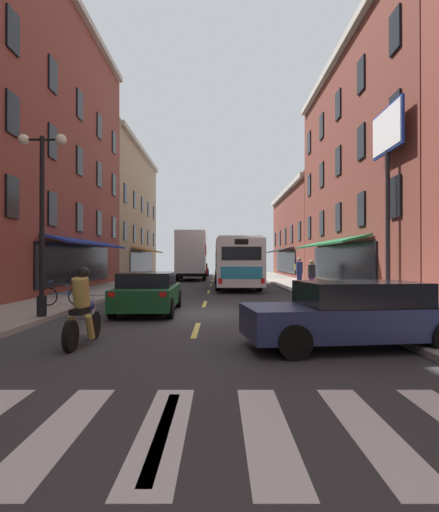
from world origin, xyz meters
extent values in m
cube|color=#333335|center=(0.00, 0.00, -0.05)|extent=(34.80, 80.00, 0.10)
cube|color=#DBCC4C|center=(0.00, -10.00, 0.00)|extent=(0.14, 2.40, 0.01)
cube|color=#DBCC4C|center=(0.00, -3.50, 0.00)|extent=(0.14, 2.40, 0.01)
cube|color=#DBCC4C|center=(0.00, 3.00, 0.00)|extent=(0.14, 2.40, 0.01)
cube|color=#DBCC4C|center=(0.00, 9.50, 0.00)|extent=(0.14, 2.40, 0.01)
cube|color=#DBCC4C|center=(0.00, 16.00, 0.00)|extent=(0.14, 2.40, 0.01)
cube|color=#DBCC4C|center=(0.00, 22.50, 0.00)|extent=(0.14, 2.40, 0.01)
cube|color=#DBCC4C|center=(0.00, 29.00, 0.00)|extent=(0.14, 2.40, 0.01)
cube|color=#DBCC4C|center=(0.00, 35.50, 0.00)|extent=(0.14, 2.40, 0.01)
cube|color=silver|center=(-1.10, -10.00, 0.00)|extent=(0.50, 2.80, 0.01)
cube|color=silver|center=(0.00, -10.00, 0.00)|extent=(0.50, 2.80, 0.01)
cube|color=silver|center=(1.10, -10.00, 0.00)|extent=(0.50, 2.80, 0.01)
cube|color=silver|center=(2.20, -10.00, 0.00)|extent=(0.50, 2.80, 0.01)
cube|color=gray|center=(-5.90, 0.00, 0.07)|extent=(3.00, 80.00, 0.14)
cube|color=gray|center=(5.90, 0.00, 0.07)|extent=(3.00, 80.00, 0.14)
cube|color=brown|center=(-11.40, 10.00, 8.20)|extent=(8.00, 19.90, 16.39)
cube|color=#B2AD9E|center=(-7.30, 10.00, 16.04)|extent=(0.44, 19.40, 0.40)
cube|color=black|center=(-7.36, 10.00, 1.55)|extent=(0.10, 12.00, 2.10)
cube|color=navy|center=(-6.65, 10.00, 2.75)|extent=(1.38, 11.20, 0.44)
cube|color=black|center=(-7.36, 2.00, 4.20)|extent=(0.10, 1.00, 1.60)
cube|color=black|center=(-7.36, 6.00, 4.20)|extent=(0.10, 1.00, 1.60)
cube|color=black|center=(-7.36, 10.00, 4.20)|extent=(0.10, 1.00, 1.60)
cube|color=black|center=(-7.36, 14.00, 4.20)|extent=(0.10, 1.00, 1.60)
cube|color=black|center=(-7.36, 18.00, 4.20)|extent=(0.10, 1.00, 1.60)
cube|color=black|center=(-7.36, 2.00, 7.40)|extent=(0.10, 1.00, 1.60)
cube|color=black|center=(-7.36, 6.00, 7.40)|extent=(0.10, 1.00, 1.60)
cube|color=black|center=(-7.36, 10.00, 7.40)|extent=(0.10, 1.00, 1.60)
cube|color=black|center=(-7.36, 14.00, 7.40)|extent=(0.10, 1.00, 1.60)
cube|color=black|center=(-7.36, 18.00, 7.40)|extent=(0.10, 1.00, 1.60)
cube|color=black|center=(-7.36, 2.00, 10.60)|extent=(0.10, 1.00, 1.60)
cube|color=black|center=(-7.36, 6.00, 10.60)|extent=(0.10, 1.00, 1.60)
cube|color=black|center=(-7.36, 10.00, 10.60)|extent=(0.10, 1.00, 1.60)
cube|color=black|center=(-7.36, 14.00, 10.60)|extent=(0.10, 1.00, 1.60)
cube|color=black|center=(-7.36, 18.00, 10.60)|extent=(0.10, 1.00, 1.60)
cube|color=#9E8466|center=(-11.40, 30.00, 6.61)|extent=(8.00, 19.90, 13.23)
cube|color=#B2AD9E|center=(-7.30, 30.00, 12.88)|extent=(0.44, 19.40, 0.40)
cube|color=black|center=(-7.36, 30.00, 1.55)|extent=(0.10, 12.00, 2.10)
cube|color=brown|center=(-6.65, 30.00, 2.75)|extent=(1.38, 11.20, 0.44)
cube|color=black|center=(-7.36, 22.00, 4.20)|extent=(0.10, 1.00, 1.60)
cube|color=black|center=(-7.36, 26.00, 4.20)|extent=(0.10, 1.00, 1.60)
cube|color=black|center=(-7.36, 30.00, 4.20)|extent=(0.10, 1.00, 1.60)
cube|color=black|center=(-7.36, 34.00, 4.20)|extent=(0.10, 1.00, 1.60)
cube|color=black|center=(-7.36, 38.00, 4.20)|extent=(0.10, 1.00, 1.60)
cube|color=black|center=(-7.36, 22.00, 7.40)|extent=(0.10, 1.00, 1.60)
cube|color=black|center=(-7.36, 26.00, 7.40)|extent=(0.10, 1.00, 1.60)
cube|color=black|center=(-7.36, 30.00, 7.40)|extent=(0.10, 1.00, 1.60)
cube|color=black|center=(-7.36, 34.00, 7.40)|extent=(0.10, 1.00, 1.60)
cube|color=black|center=(-7.36, 38.00, 7.40)|extent=(0.10, 1.00, 1.60)
cube|color=brown|center=(11.40, 10.00, 6.89)|extent=(8.00, 19.90, 13.78)
cube|color=#B2AD9E|center=(7.30, 10.00, 13.43)|extent=(0.44, 19.40, 0.40)
cube|color=black|center=(7.36, 10.00, 1.55)|extent=(0.10, 12.00, 2.10)
cube|color=#1E6638|center=(6.65, 10.00, 2.75)|extent=(1.38, 11.20, 0.44)
cube|color=black|center=(7.36, 2.00, 4.20)|extent=(0.10, 1.00, 1.60)
cube|color=black|center=(7.36, 6.00, 4.20)|extent=(0.10, 1.00, 1.60)
cube|color=black|center=(7.36, 10.00, 4.20)|extent=(0.10, 1.00, 1.60)
cube|color=black|center=(7.36, 14.00, 4.20)|extent=(0.10, 1.00, 1.60)
cube|color=black|center=(7.36, 18.00, 4.20)|extent=(0.10, 1.00, 1.60)
cube|color=black|center=(7.36, 2.00, 7.40)|extent=(0.10, 1.00, 1.60)
cube|color=black|center=(7.36, 6.00, 7.40)|extent=(0.10, 1.00, 1.60)
cube|color=black|center=(7.36, 10.00, 7.40)|extent=(0.10, 1.00, 1.60)
cube|color=black|center=(7.36, 14.00, 7.40)|extent=(0.10, 1.00, 1.60)
cube|color=black|center=(7.36, 18.00, 7.40)|extent=(0.10, 1.00, 1.60)
cube|color=black|center=(7.36, 2.00, 10.60)|extent=(0.10, 1.00, 1.60)
cube|color=black|center=(7.36, 6.00, 10.60)|extent=(0.10, 1.00, 1.60)
cube|color=black|center=(7.36, 10.00, 10.60)|extent=(0.10, 1.00, 1.60)
cube|color=black|center=(7.36, 14.00, 10.60)|extent=(0.10, 1.00, 1.60)
cube|color=black|center=(7.36, 18.00, 10.60)|extent=(0.10, 1.00, 1.60)
cube|color=brown|center=(11.40, 30.00, 4.50)|extent=(8.00, 19.90, 9.00)
cube|color=#B2AD9E|center=(7.30, 30.00, 8.65)|extent=(0.44, 19.40, 0.40)
cube|color=black|center=(7.36, 30.00, 1.55)|extent=(0.10, 12.00, 2.10)
cube|color=black|center=(6.65, 30.00, 2.75)|extent=(1.38, 11.20, 0.44)
cube|color=black|center=(7.36, 22.00, 4.20)|extent=(0.10, 1.00, 1.60)
cube|color=black|center=(7.36, 26.00, 4.20)|extent=(0.10, 1.00, 1.60)
cube|color=black|center=(7.36, 30.00, 4.20)|extent=(0.10, 1.00, 1.60)
cube|color=black|center=(7.36, 34.00, 4.20)|extent=(0.10, 1.00, 1.60)
cube|color=black|center=(7.36, 38.00, 4.20)|extent=(0.10, 1.00, 1.60)
cylinder|color=black|center=(7.05, 1.98, 3.06)|extent=(0.18, 0.18, 5.85)
cylinder|color=black|center=(7.05, 1.98, 0.26)|extent=(0.40, 0.40, 0.24)
cube|color=navy|center=(7.05, 1.98, 6.77)|extent=(0.10, 2.89, 1.73)
cube|color=silver|center=(6.99, 1.98, 6.77)|extent=(0.04, 2.73, 1.57)
cube|color=silver|center=(7.11, 1.98, 6.77)|extent=(0.04, 2.73, 1.57)
cube|color=silver|center=(1.64, 13.31, 1.64)|extent=(2.73, 11.37, 2.58)
cube|color=silver|center=(1.64, 13.31, 2.99)|extent=(2.51, 10.17, 0.16)
cube|color=black|center=(1.64, 13.61, 1.82)|extent=(2.73, 8.98, 0.96)
cube|color=#193899|center=(1.64, 13.31, 0.60)|extent=(2.76, 10.97, 0.36)
cube|color=black|center=(1.55, 18.94, 1.82)|extent=(2.25, 0.16, 1.10)
cube|color=black|center=(1.73, 7.69, 2.11)|extent=(2.05, 0.15, 0.70)
cube|color=teal|center=(1.73, 7.68, 1.11)|extent=(2.15, 0.13, 0.64)
cube|color=black|center=(1.73, 7.68, 2.71)|extent=(0.70, 0.11, 0.28)
cube|color=red|center=(0.64, 7.65, 0.70)|extent=(0.20, 0.08, 0.28)
cube|color=red|center=(2.83, 7.68, 0.70)|extent=(0.20, 0.08, 0.28)
cylinder|color=black|center=(0.41, 16.96, 0.50)|extent=(0.32, 1.00, 1.00)
cylinder|color=black|center=(2.76, 17.00, 0.50)|extent=(0.32, 1.00, 1.00)
cylinder|color=black|center=(0.52, 10.13, 0.50)|extent=(0.32, 1.00, 1.00)
cylinder|color=black|center=(2.87, 10.17, 0.50)|extent=(0.32, 1.00, 1.00)
cube|color=#B21E19|center=(-1.84, 26.03, 1.55)|extent=(2.33, 2.05, 2.40)
cube|color=black|center=(-1.85, 27.00, 2.40)|extent=(2.00, 0.13, 0.80)
cube|color=silver|center=(-1.78, 22.16, 2.42)|extent=(2.48, 5.77, 3.43)
cube|color=maroon|center=(-0.56, 22.17, 2.59)|extent=(0.11, 3.44, 0.90)
cube|color=black|center=(-1.80, 23.17, 0.55)|extent=(2.00, 7.38, 0.24)
cylinder|color=black|center=(-2.93, 25.82, 0.45)|extent=(0.29, 0.90, 0.90)
cylinder|color=black|center=(-0.73, 25.85, 0.45)|extent=(0.29, 0.90, 0.90)
cylinder|color=black|center=(-2.87, 21.28, 0.45)|extent=(0.29, 0.90, 0.90)
cylinder|color=black|center=(-0.67, 21.31, 0.45)|extent=(0.29, 0.90, 0.90)
cube|color=navy|center=(3.31, -5.74, 0.55)|extent=(4.57, 2.39, 0.63)
cube|color=black|center=(3.48, -5.72, 1.10)|extent=(2.56, 1.97, 0.52)
cube|color=red|center=(5.36, -4.72, 0.77)|extent=(0.09, 0.21, 0.14)
cylinder|color=black|center=(1.96, -6.79, 0.32)|extent=(0.66, 0.30, 0.64)
cylinder|color=black|center=(1.73, -5.07, 0.32)|extent=(0.66, 0.30, 0.64)
cylinder|color=black|center=(4.67, -4.68, 0.32)|extent=(0.66, 0.30, 0.64)
cube|color=maroon|center=(-1.58, 32.97, 0.56)|extent=(1.96, 4.32, 0.64)
cube|color=black|center=(-1.58, 32.80, 1.11)|extent=(1.77, 2.34, 0.51)
cube|color=red|center=(-2.31, 30.84, 0.78)|extent=(0.20, 0.06, 0.14)
cube|color=red|center=(-0.78, 30.86, 0.78)|extent=(0.20, 0.06, 0.14)
cylinder|color=black|center=(-2.50, 34.40, 0.32)|extent=(0.23, 0.64, 0.64)
cylinder|color=black|center=(-0.71, 34.43, 0.32)|extent=(0.23, 0.64, 0.64)
cylinder|color=black|center=(-2.46, 31.52, 0.32)|extent=(0.23, 0.64, 0.64)
cylinder|color=black|center=(-0.66, 31.54, 0.32)|extent=(0.23, 0.64, 0.64)
cube|color=#144723|center=(-1.81, 0.15, 0.57)|extent=(1.91, 4.56, 0.66)
cube|color=black|center=(-1.81, -0.03, 1.12)|extent=(1.72, 2.47, 0.50)
cube|color=red|center=(-2.52, -2.10, 0.80)|extent=(0.20, 0.06, 0.14)
cube|color=red|center=(-1.04, -2.08, 0.80)|extent=(0.20, 0.06, 0.14)
cylinder|color=black|center=(-2.71, 1.70, 0.32)|extent=(0.23, 0.64, 0.64)
cylinder|color=black|center=(-0.97, 1.73, 0.32)|extent=(0.23, 0.64, 0.64)
cylinder|color=black|center=(-2.66, -1.43, 0.32)|extent=(0.23, 0.64, 0.64)
cylinder|color=black|center=(-0.92, -1.40, 0.32)|extent=(0.23, 0.64, 0.64)
cylinder|color=black|center=(-2.26, -4.69, 0.31)|extent=(0.12, 0.62, 0.62)
cylinder|color=black|center=(-2.31, -6.14, 0.31)|extent=(0.14, 0.62, 0.62)
cylinder|color=#B2B2B7|center=(-2.26, -4.81, 0.61)|extent=(0.08, 0.33, 0.68)
ellipsoid|color=navy|center=(-2.28, -5.24, 0.81)|extent=(0.34, 0.57, 0.28)
cube|color=black|center=(-2.29, -5.63, 0.74)|extent=(0.28, 0.57, 0.12)
cube|color=#B2B2B7|center=(-2.29, -5.41, 0.40)|extent=(0.25, 0.41, 0.30)
cylinder|color=#B2B2B7|center=(-2.27, -4.91, 1.02)|extent=(0.62, 0.06, 0.04)
cylinder|color=#B29947|center=(-2.29, -5.56, 1.13)|extent=(0.36, 0.47, 0.66)
sphere|color=black|center=(-2.29, -5.45, 1.53)|extent=(0.26, 0.26, 0.26)
cylinder|color=#B29947|center=(-2.47, -5.53, 0.40)|extent=(0.15, 0.36, 0.56)
cylinder|color=#B29947|center=(-2.11, -5.54, 0.40)|extent=(0.15, 0.36, 0.56)
torus|color=black|center=(-5.58, 1.06, 0.47)|extent=(0.67, 0.07, 0.66)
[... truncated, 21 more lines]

